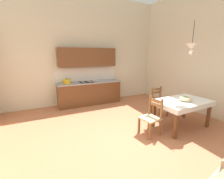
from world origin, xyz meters
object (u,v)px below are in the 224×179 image
Objects in this scene: dining_chair_kitchen_side at (159,102)px; fruit_bowl at (186,99)px; dining_table at (182,105)px; pendant_lamp at (192,47)px; dining_chair_tv_side at (151,117)px; kitchen_cabinetry at (89,83)px.

dining_chair_kitchen_side is 3.10× the size of fruit_bowl.
dining_chair_kitchen_side is (0.03, 0.90, -0.19)m from dining_table.
pendant_lamp is (0.11, 0.08, 1.32)m from fruit_bowl.
pendant_lamp reaches higher than dining_chair_tv_side.
dining_table is 1.60× the size of dining_chair_kitchen_side.
fruit_bowl is at bearing -89.53° from dining_chair_kitchen_side.
kitchen_cabinetry is 2.67× the size of dining_chair_kitchen_side.
dining_chair_tv_side is 1.11m from fruit_bowl.
dining_chair_tv_side is at bearing 179.09° from pendant_lamp.
dining_chair_kitchen_side is at bearing -51.62° from kitchen_cabinetry.
fruit_bowl is (0.01, -0.95, 0.37)m from dining_chair_kitchen_side.
dining_table is at bearing -172.22° from pendant_lamp.
fruit_bowl is at bearing -143.64° from pendant_lamp.
fruit_bowl is 1.32m from pendant_lamp.
fruit_bowl is at bearing -58.12° from dining_table.
dining_chair_kitchen_side is (1.03, 0.86, 0.00)m from dining_chair_tv_side.
fruit_bowl is at bearing -5.36° from dining_chair_tv_side.
pendant_lamp is at bearing 36.36° from fruit_bowl.
dining_chair_kitchen_side is at bearing 97.51° from pendant_lamp.
dining_table is 1.51m from pendant_lamp.
pendant_lamp is at bearing 7.78° from dining_table.
fruit_bowl is at bearing -61.22° from kitchen_cabinetry.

